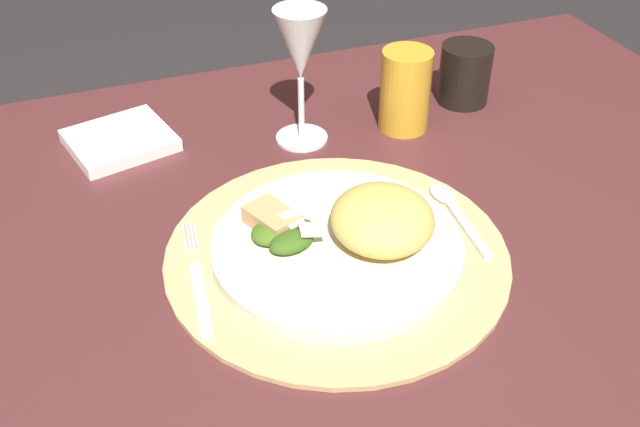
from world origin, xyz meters
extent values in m
cube|color=#4D2424|center=(0.00, 0.00, 0.72)|extent=(1.28, 0.85, 0.03)
cylinder|color=#4D2028|center=(0.57, 0.35, 0.35)|extent=(0.07, 0.07, 0.70)
cylinder|color=tan|center=(0.02, -0.04, 0.73)|extent=(0.36, 0.36, 0.01)
cylinder|color=silver|center=(0.02, -0.04, 0.74)|extent=(0.26, 0.26, 0.01)
ellipsoid|color=#D8BC56|center=(0.06, -0.05, 0.78)|extent=(0.13, 0.14, 0.05)
ellipsoid|color=#3E621A|center=(-0.05, -0.01, 0.76)|extent=(0.05, 0.05, 0.02)
ellipsoid|color=#335817|center=(-0.03, -0.03, 0.76)|extent=(0.05, 0.04, 0.02)
ellipsoid|color=#435836|center=(-0.02, -0.03, 0.76)|extent=(0.06, 0.06, 0.01)
cube|color=beige|center=(-0.01, -0.04, 0.77)|extent=(0.03, 0.02, 0.01)
cube|color=beige|center=(-0.02, -0.01, 0.77)|extent=(0.02, 0.03, 0.01)
cube|color=tan|center=(-0.04, 0.01, 0.76)|extent=(0.06, 0.07, 0.02)
cube|color=silver|center=(-0.13, -0.06, 0.74)|extent=(0.02, 0.10, 0.00)
cube|color=silver|center=(-0.12, 0.04, 0.74)|extent=(0.01, 0.04, 0.00)
cube|color=silver|center=(-0.12, 0.03, 0.74)|extent=(0.01, 0.04, 0.00)
cube|color=silver|center=(-0.12, 0.03, 0.74)|extent=(0.01, 0.04, 0.00)
cube|color=silver|center=(-0.11, 0.03, 0.74)|extent=(0.01, 0.04, 0.00)
cube|color=silver|center=(0.16, -0.05, 0.74)|extent=(0.02, 0.10, 0.00)
ellipsoid|color=silver|center=(0.17, 0.01, 0.74)|extent=(0.03, 0.04, 0.01)
cube|color=white|center=(-0.16, 0.26, 0.74)|extent=(0.14, 0.14, 0.02)
cylinder|color=silver|center=(0.06, 0.19, 0.73)|extent=(0.07, 0.07, 0.00)
cylinder|color=silver|center=(0.06, 0.19, 0.77)|extent=(0.01, 0.01, 0.08)
cone|color=silver|center=(0.06, 0.19, 0.86)|extent=(0.06, 0.06, 0.09)
cylinder|color=gold|center=(0.20, 0.18, 0.78)|extent=(0.07, 0.07, 0.11)
cylinder|color=black|center=(0.31, 0.21, 0.77)|extent=(0.07, 0.07, 0.08)
camera|label=1|loc=(-0.20, -0.58, 1.23)|focal=41.14mm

